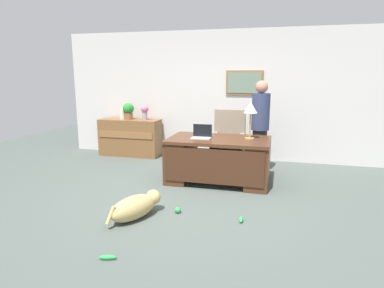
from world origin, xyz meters
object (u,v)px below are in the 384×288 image
at_px(desk_lamp, 251,110).
at_px(dog_toy_bone, 241,219).
at_px(credenza, 130,137).
at_px(person_standing, 260,126).
at_px(laptop, 202,135).
at_px(dog_toy_ball, 178,210).
at_px(potted_plant, 128,110).
at_px(dog_toy_plush, 108,257).
at_px(vase_empty, 122,114).
at_px(armchair, 228,143).
at_px(vase_with_flowers, 145,111).
at_px(dog_lying, 136,207).
at_px(desk, 218,159).

distance_m(desk_lamp, dog_toy_bone, 1.97).
bearing_deg(desk_lamp, dog_toy_bone, -87.51).
relative_size(credenza, person_standing, 0.80).
relative_size(laptop, dog_toy_ball, 3.92).
bearing_deg(potted_plant, dog_toy_plush, -67.69).
distance_m(vase_empty, dog_toy_bone, 4.25).
relative_size(armchair, desk_lamp, 1.83).
bearing_deg(credenza, dog_toy_bone, -45.45).
bearing_deg(potted_plant, laptop, -35.36).
bearing_deg(desk_lamp, laptop, -172.64).
bearing_deg(potted_plant, vase_with_flowers, -0.00).
height_order(credenza, vase_with_flowers, vase_with_flowers).
height_order(person_standing, vase_empty, person_standing).
bearing_deg(armchair, dog_lying, -105.88).
xyz_separation_m(desk, desk_lamp, (0.50, 0.09, 0.83)).
xyz_separation_m(person_standing, dog_toy_ball, (-0.89, -2.16, -0.83)).
relative_size(laptop, dog_toy_bone, 1.89).
distance_m(person_standing, desk_lamp, 0.74).
bearing_deg(credenza, desk_lamp, -25.44).
bearing_deg(vase_with_flowers, potted_plant, 180.00).
bearing_deg(person_standing, potted_plant, 166.82).
height_order(desk_lamp, vase_with_flowers, desk_lamp).
xyz_separation_m(person_standing, desk_lamp, (-0.12, -0.64, 0.36)).
bearing_deg(dog_lying, potted_plant, 116.30).
xyz_separation_m(potted_plant, dog_toy_plush, (1.69, -4.11, -0.99)).
distance_m(desk, armchair, 0.94).
xyz_separation_m(armchair, dog_toy_plush, (-0.62, -3.64, -0.47)).
bearing_deg(dog_toy_bone, vase_empty, 136.20).
xyz_separation_m(laptop, dog_toy_plush, (-0.31, -2.69, -0.78)).
xyz_separation_m(person_standing, dog_toy_plush, (-1.22, -3.43, -0.85)).
height_order(dog_toy_ball, dog_toy_bone, dog_toy_ball).
distance_m(desk_lamp, dog_toy_plush, 3.23).
xyz_separation_m(dog_toy_ball, dog_toy_bone, (0.84, -0.04, -0.02)).
height_order(vase_empty, dog_toy_ball, vase_empty).
relative_size(desk, dog_toy_plush, 9.52).
relative_size(vase_empty, dog_toy_ball, 2.73).
bearing_deg(armchair, desk, -91.31).
relative_size(vase_with_flowers, dog_toy_bone, 1.93).
height_order(dog_toy_bone, dog_toy_plush, same).
bearing_deg(desk, desk_lamp, 9.73).
xyz_separation_m(desk_lamp, dog_toy_ball, (-0.77, -1.52, -1.19)).
bearing_deg(dog_toy_bone, armchair, 102.77).
relative_size(dog_lying, dog_toy_bone, 4.80).
bearing_deg(desk_lamp, person_standing, 78.93).
height_order(dog_lying, dog_toy_bone, dog_lying).
height_order(armchair, person_standing, person_standing).
bearing_deg(armchair, potted_plant, 168.60).
xyz_separation_m(vase_with_flowers, dog_toy_bone, (2.47, -2.88, -0.98)).
height_order(desk, desk_lamp, desk_lamp).
distance_m(dog_lying, desk_lamp, 2.44).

